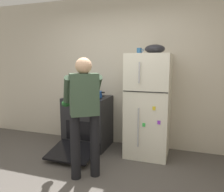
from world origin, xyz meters
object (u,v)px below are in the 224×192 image
Objects in this scene: stove_range at (88,122)px; pepper_mill at (78,90)px; refrigerator at (148,105)px; coffee_mug at (139,51)px; mixing_bowl at (155,49)px; red_pot at (95,94)px; person_cook at (84,107)px.

pepper_mill reaches higher than stove_range.
coffee_mug is at bearing 164.17° from refrigerator.
coffee_mug reaches higher than refrigerator.
refrigerator is 9.19× the size of pepper_mill.
pepper_mill is 0.58× the size of mixing_bowl.
stove_range is 1.56m from coffee_mug.
pepper_mill is at bearing 151.48° from red_pot.
refrigerator is at bearing -8.19° from pepper_mill.
pepper_mill is (-0.30, 0.22, 0.56)m from stove_range.
stove_range is 1.74m from mixing_bowl.
person_cook is 8.80× the size of pepper_mill.
stove_range is (-1.09, -0.02, -0.38)m from refrigerator.
mixing_bowl is (0.26, -0.05, 0.02)m from coffee_mug.
mixing_bowl reaches higher than pepper_mill.
red_pot is 1.27m from mixing_bowl.
red_pot is at bearing -176.95° from refrigerator.
pepper_mill is (-0.71, 1.20, 0.06)m from person_cook.
coffee_mug is at bearing 64.34° from person_cook.
coffee_mug is 0.62× the size of pepper_mill.
refrigerator is 0.94m from red_pot.
coffee_mug is (0.91, 0.07, 1.27)m from stove_range.
red_pot is (-0.25, 0.95, 0.03)m from person_cook.
stove_range is at bearing 168.65° from red_pot.
refrigerator is 1.37× the size of stove_range.
mixing_bowl reaches higher than stove_range.
mixing_bowl is (1.47, -0.20, 0.73)m from pepper_mill.
refrigerator is 14.92× the size of coffee_mug.
coffee_mug is 0.36× the size of mixing_bowl.
stove_range is 0.68m from pepper_mill.
red_pot is at bearing -177.17° from mixing_bowl.
person_cook is 1.48m from mixing_bowl.
pepper_mill is at bearing 172.96° from coffee_mug.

